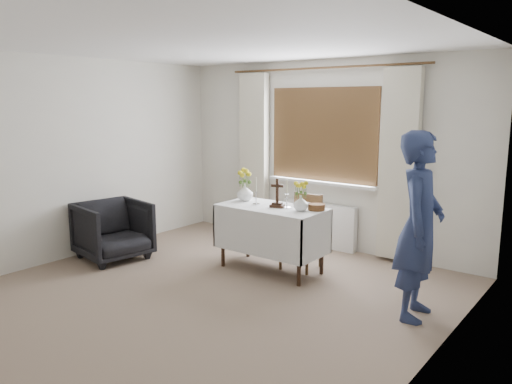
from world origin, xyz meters
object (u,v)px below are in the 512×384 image
armchair (113,230)px  person (419,226)px  altar_table (271,239)px  wooden_cross (277,193)px  flower_vase_right (301,203)px  flower_vase_left (245,192)px  wooden_chair (301,232)px

armchair → person: size_ratio=0.47×
altar_table → person: person is taller
wooden_cross → flower_vase_right: (0.32, 0.00, -0.08)m
flower_vase_left → flower_vase_right: size_ratio=1.17×
altar_table → person: size_ratio=0.73×
altar_table → flower_vase_left: flower_vase_left is taller
altar_table → wooden_cross: bearing=7.6°
person → wooden_chair: bearing=63.9°
wooden_chair → wooden_cross: 0.58m
armchair → flower_vase_right: 2.42m
altar_table → wooden_cross: (0.07, 0.01, 0.55)m
armchair → flower_vase_left: flower_vase_left is taller
flower_vase_left → flower_vase_right: bearing=-5.0°
armchair → flower_vase_right: (2.21, 0.87, 0.48)m
wooden_cross → flower_vase_left: wooden_cross is taller
flower_vase_left → altar_table: bearing=-10.9°
person → flower_vase_right: bearing=71.9°
person → altar_table: bearing=74.4°
flower_vase_right → wooden_cross: bearing=-179.3°
altar_table → flower_vase_right: bearing=2.0°
altar_table → wooden_chair: (0.23, 0.27, 0.06)m
altar_table → flower_vase_right: (0.39, 0.01, 0.47)m
altar_table → wooden_chair: wooden_chair is taller
flower_vase_right → armchair: bearing=-158.4°
wooden_cross → wooden_chair: bearing=41.3°
altar_table → flower_vase_left: bearing=169.1°
wooden_cross → flower_vase_right: wooden_cross is taller
altar_table → armchair: altar_table is taller
wooden_cross → flower_vase_left: size_ratio=1.64×
altar_table → wooden_chair: 0.36m
wooden_chair → flower_vase_right: flower_vase_right is taller
altar_table → wooden_chair: bearing=49.3°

